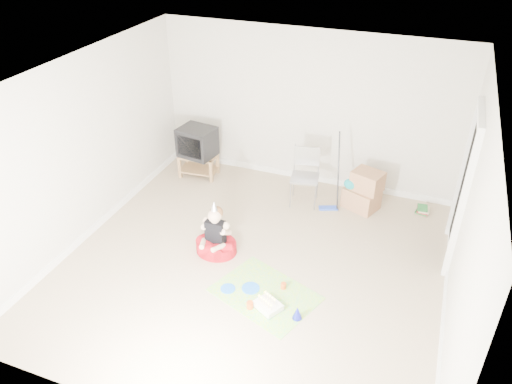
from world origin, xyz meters
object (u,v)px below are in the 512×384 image
(tv_stand, at_px, (199,163))
(crt_tv, at_px, (197,142))
(seated_woman, at_px, (216,241))
(birthday_cake, at_px, (268,306))
(cardboard_boxes, at_px, (363,191))
(folding_chair, at_px, (305,178))

(tv_stand, height_order, crt_tv, crt_tv)
(crt_tv, bearing_deg, tv_stand, -18.05)
(seated_woman, xyz_separation_m, birthday_cake, (1.06, -0.79, -0.14))
(crt_tv, xyz_separation_m, cardboard_boxes, (2.89, -0.02, -0.34))
(tv_stand, distance_m, crt_tv, 0.41)
(crt_tv, xyz_separation_m, birthday_cake, (2.25, -2.66, -0.61))
(cardboard_boxes, height_order, seated_woman, seated_woman)
(crt_tv, height_order, folding_chair, folding_chair)
(tv_stand, height_order, folding_chair, folding_chair)
(folding_chair, xyz_separation_m, seated_woman, (-0.79, -1.66, -0.28))
(folding_chair, distance_m, seated_woman, 1.86)
(cardboard_boxes, bearing_deg, birthday_cake, -103.64)
(tv_stand, distance_m, birthday_cake, 3.49)
(cardboard_boxes, bearing_deg, folding_chair, -168.17)
(birthday_cake, bearing_deg, seated_woman, 143.05)
(tv_stand, bearing_deg, crt_tv, 153.43)
(seated_woman, height_order, birthday_cake, seated_woman)
(folding_chair, relative_size, cardboard_boxes, 1.45)
(cardboard_boxes, bearing_deg, seated_woman, -132.54)
(crt_tv, bearing_deg, seated_woman, -48.92)
(crt_tv, height_order, cardboard_boxes, crt_tv)
(crt_tv, relative_size, folding_chair, 0.62)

